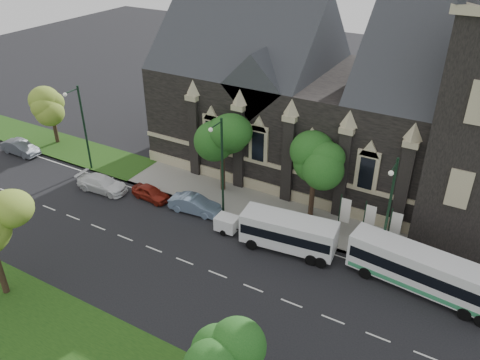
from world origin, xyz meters
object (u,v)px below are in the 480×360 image
Objects in this scene: car_far_grey at (20,148)px; shuttle_bus at (289,232)px; tour_coach at (425,272)px; banner_flag_left at (343,212)px; box_trailer at (227,223)px; banner_flag_right at (393,227)px; tree_walk_right at (319,157)px; car_far_white at (102,184)px; banner_flag_center at (368,219)px; tree_park_east at (221,354)px; tree_walk_far at (53,105)px; street_lamp_near at (388,208)px; car_far_red at (151,193)px; street_lamp_mid at (221,162)px; tree_walk_left at (225,135)px; sedan at (195,204)px; street_lamp_far at (82,124)px.

shuttle_bus is at bearing -91.86° from car_far_grey.
tour_coach reaches higher than car_far_grey.
box_trailer is (-8.49, -4.02, -1.58)m from banner_flag_left.
tree_walk_right is at bearing 166.40° from banner_flag_right.
banner_flag_left is at bearing -83.92° from car_far_white.
tree_walk_right reaches higher than banner_flag_center.
tree_park_east reaches higher than banner_flag_left.
tree_walk_far is at bearing 164.46° from shuttle_bus.
tree_walk_right is 31.06m from tree_walk_far.
street_lamp_near is at bearing -27.18° from banner_flag_left.
street_lamp_near is at bearing -82.27° from car_far_red.
street_lamp_mid reaches higher than banner_flag_left.
banner_flag_right is 39.72m from car_far_grey.
car_far_white is at bearing -170.04° from banner_flag_center.
tree_park_east reaches higher than car_far_white.
car_far_red is (-5.17, -4.86, -5.07)m from tree_walk_left.
car_far_red is at bearing -14.43° from tree_walk_far.
street_lamp_mid is 0.83× the size of tour_coach.
banner_flag_center reaches higher than car_far_grey.
street_lamp_mid is at bearing -171.18° from banner_flag_center.
banner_flag_left is at bearing -83.40° from sedan.
car_far_white is 1.09× the size of car_far_grey.
street_lamp_mid is 3.38× the size of box_trailer.
street_lamp_far reaches higher than tree_walk_far.
car_far_red is at bearing -171.54° from banner_flag_right.
banner_flag_right is 21.56m from car_far_red.
shuttle_bus is (-7.06, -3.65, -0.72)m from banner_flag_right.
street_lamp_mid is 16.00m from street_lamp_far.
tree_walk_right reaches higher than sedan.
tree_park_east is 1.62× the size of car_far_red.
shuttle_bus is at bearing -13.55° from street_lamp_mid.
street_lamp_near is 3.34m from banner_flag_right.
box_trailer is (1.80, -2.11, -4.31)m from street_lamp_mid.
tour_coach reaches higher than box_trailer.
banner_flag_right is at bearing 0.00° from banner_flag_center.
car_far_red is at bearing -169.79° from street_lamp_mid.
tree_walk_right is 1.24× the size of tree_walk_far.
box_trailer is (25.63, -5.20, -3.82)m from tree_walk_far.
street_lamp_far is 1.94× the size of sedan.
sedan reaches higher than car_far_red.
banner_flag_right is 0.86× the size of sedan.
box_trailer is at bearing -92.90° from car_far_grey.
shuttle_bus is 1.65× the size of sedan.
tree_park_east is 1.34× the size of car_far_grey.
tree_walk_far reaches higher than banner_flag_left.
tree_walk_far is at bearing 60.65° from car_far_white.
tree_walk_right reaches higher than banner_flag_left.
tree_walk_right is 33.22m from car_far_grey.
tree_walk_left is 1.91× the size of banner_flag_right.
street_lamp_near is (6.79, -3.62, -0.71)m from tree_walk_right.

